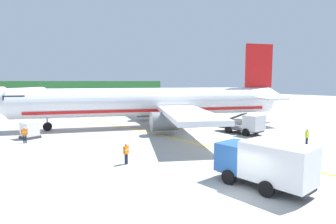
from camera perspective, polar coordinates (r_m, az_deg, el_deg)
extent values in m
cube|color=#A8A8A3|center=(58.56, -28.26, -0.80)|extent=(240.00, 320.00, 0.20)
cylinder|color=white|center=(39.22, -3.23, 2.10)|extent=(34.03, 19.18, 3.80)
cone|color=white|center=(47.09, 20.90, 2.88)|extent=(4.29, 4.31, 3.23)
cube|color=#192333|center=(39.57, -28.19, 2.65)|extent=(3.57, 3.95, 0.60)
cube|color=white|center=(30.97, 3.71, -0.25)|extent=(12.54, 16.11, 0.50)
cylinder|color=slate|center=(33.25, -0.73, -1.87)|extent=(3.84, 3.38, 2.20)
cube|color=white|center=(48.60, -3.00, 2.12)|extent=(9.98, 16.68, 0.50)
cylinder|color=slate|center=(45.69, -4.53, 0.33)|extent=(3.84, 3.38, 2.20)
cube|color=red|center=(45.37, 17.90, 8.88)|extent=(4.11, 2.25, 6.50)
cube|color=white|center=(45.37, 17.69, 2.89)|extent=(7.43, 10.75, 0.24)
cube|color=red|center=(39.31, -3.22, 0.58)|extent=(30.71, 17.44, 0.36)
cylinder|color=black|center=(39.29, -23.19, -2.72)|extent=(1.14, 0.80, 1.10)
cylinder|color=gray|center=(39.18, -23.24, -1.56)|extent=(0.20, 0.20, 0.50)
cylinder|color=black|center=(37.37, -0.17, -2.65)|extent=(1.14, 0.80, 1.10)
cylinder|color=gray|center=(37.25, -0.17, -1.43)|extent=(0.20, 0.20, 0.50)
cylinder|color=black|center=(42.37, -1.90, -1.59)|extent=(1.14, 0.80, 1.10)
cylinder|color=gray|center=(42.27, -1.90, -0.52)|extent=(0.20, 0.20, 0.50)
cylinder|color=silver|center=(70.16, -30.07, 2.77)|extent=(24.49, 25.31, 3.36)
cone|color=silver|center=(84.83, -23.74, 3.55)|extent=(3.78, 3.74, 3.19)
cube|color=#192333|center=(83.08, -24.37, 3.99)|extent=(3.53, 3.51, 0.53)
cube|color=silver|center=(64.51, -24.90, 2.28)|extent=(13.79, 12.04, 0.44)
cylinder|color=slate|center=(67.14, -26.04, 1.45)|extent=(3.37, 3.39, 1.95)
cube|color=navy|center=(70.21, -30.03, 2.02)|extent=(22.16, 22.89, 0.32)
cylinder|color=black|center=(80.66, -25.24, 1.51)|extent=(0.90, 0.92, 0.97)
cylinder|color=gray|center=(80.62, -25.26, 2.01)|extent=(0.18, 0.18, 0.44)
cylinder|color=black|center=(67.97, -28.94, 0.54)|extent=(0.90, 0.92, 0.97)
cylinder|color=gray|center=(67.91, -28.98, 1.13)|extent=(0.18, 0.18, 0.44)
cone|color=white|center=(141.57, -29.95, 3.90)|extent=(2.79, 3.15, 2.64)
cube|color=#192333|center=(140.56, -30.47, 4.12)|extent=(2.66, 2.91, 0.44)
cube|color=silver|center=(34.42, 16.97, -2.09)|extent=(2.21, 1.81, 1.80)
cube|color=#192333|center=(33.93, 18.19, -1.64)|extent=(1.85, 0.09, 0.94)
cube|color=#4C4C51|center=(36.11, 13.23, -2.86)|extent=(2.22, 3.77, 0.24)
cube|color=#2D2D33|center=(36.20, 12.76, -1.25)|extent=(0.92, 3.88, 1.66)
cube|color=#262628|center=(35.62, 14.38, -3.34)|extent=(1.57, 5.57, 0.16)
cylinder|color=black|center=(35.66, 17.48, -3.53)|extent=(0.29, 0.90, 0.90)
cylinder|color=black|center=(33.85, 15.47, -3.99)|extent=(0.29, 0.90, 0.90)
cylinder|color=black|center=(37.03, 14.24, -3.08)|extent=(0.29, 0.90, 0.90)
cylinder|color=black|center=(35.28, 12.15, -3.49)|extent=(0.29, 0.90, 0.90)
cube|color=#2659A5|center=(18.94, 13.51, -8.72)|extent=(2.22, 1.82, 1.80)
cube|color=#192333|center=(19.34, 11.48, -7.26)|extent=(1.85, 0.10, 0.94)
cube|color=white|center=(17.46, 21.24, -9.57)|extent=(2.24, 3.91, 2.21)
cube|color=#262628|center=(18.22, 18.53, -12.70)|extent=(1.60, 5.70, 0.16)
cylinder|color=black|center=(18.22, 12.15, -12.74)|extent=(0.29, 0.90, 0.90)
cylinder|color=black|center=(19.95, 16.02, -11.16)|extent=(0.29, 0.90, 0.90)
cylinder|color=black|center=(16.92, 19.27, -14.47)|extent=(0.29, 0.90, 0.90)
cylinder|color=black|center=(18.77, 22.69, -12.53)|extent=(0.29, 0.90, 0.90)
cube|color=#333338|center=(34.98, -26.12, -4.58)|extent=(2.06, 2.06, 0.30)
cube|color=silver|center=(34.83, -26.19, -3.10)|extent=(1.82, 1.82, 1.52)
cube|color=silver|center=(35.20, -26.65, -2.02)|extent=(1.62, 0.97, 0.55)
cylinder|color=#191E33|center=(31.07, 26.30, -5.38)|extent=(0.14, 0.14, 0.84)
cylinder|color=#191E33|center=(30.91, 26.18, -5.43)|extent=(0.14, 0.14, 0.84)
cube|color=#CCE519|center=(30.86, 26.31, -4.08)|extent=(0.44, 0.23, 0.63)
cube|color=silver|center=(30.85, 26.31, -4.02)|extent=(0.45, 0.24, 0.06)
sphere|color=tan|center=(30.79, 26.34, -3.30)|extent=(0.23, 0.23, 0.23)
cylinder|color=#CCE519|center=(31.10, 26.50, -3.95)|extent=(0.09, 0.09, 0.60)
cylinder|color=#CCE519|center=(30.61, 26.11, -4.09)|extent=(0.09, 0.09, 0.60)
cylinder|color=#191E33|center=(32.48, -26.81, -4.92)|extent=(0.14, 0.14, 0.83)
cylinder|color=#191E33|center=(32.47, -27.13, -4.94)|extent=(0.14, 0.14, 0.83)
cube|color=orange|center=(32.35, -27.04, -3.66)|extent=(0.47, 0.29, 0.63)
cube|color=silver|center=(32.35, -27.04, -3.61)|extent=(0.48, 0.30, 0.06)
sphere|color=tan|center=(32.28, -27.08, -2.92)|extent=(0.23, 0.23, 0.23)
cylinder|color=orange|center=(32.36, -26.56, -3.58)|extent=(0.09, 0.09, 0.59)
cylinder|color=orange|center=(32.33, -27.52, -3.64)|extent=(0.09, 0.09, 0.59)
cylinder|color=#191E33|center=(22.01, -8.60, -9.45)|extent=(0.14, 0.14, 0.81)
cylinder|color=#191E33|center=(22.14, -8.31, -9.35)|extent=(0.14, 0.14, 0.81)
cube|color=orange|center=(21.90, -8.49, -7.60)|extent=(0.49, 0.35, 0.61)
cube|color=silver|center=(21.89, -8.49, -7.52)|extent=(0.50, 0.36, 0.06)
sphere|color=tan|center=(21.80, -8.50, -6.54)|extent=(0.22, 0.22, 0.22)
cylinder|color=orange|center=(21.69, -8.94, -7.66)|extent=(0.09, 0.09, 0.58)
cylinder|color=orange|center=(22.09, -8.04, -7.39)|extent=(0.09, 0.09, 0.58)
cube|color=yellow|center=(33.81, -2.38, -4.54)|extent=(0.30, 60.00, 0.01)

